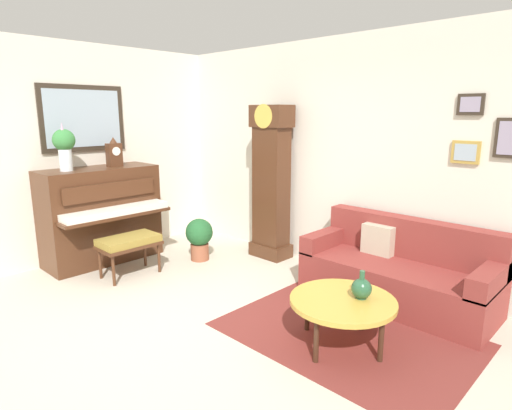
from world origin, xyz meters
TOP-DOWN VIEW (x-y plane):
  - ground_plane at (0.00, 0.00)m, footprint 6.40×6.00m
  - wall_left at (-2.60, 0.01)m, footprint 0.13×4.90m
  - wall_back at (0.01, 2.40)m, footprint 5.30×0.13m
  - area_rug at (1.14, 0.99)m, footprint 2.10×1.50m
  - piano at (-2.23, 0.44)m, footprint 0.87×1.44m
  - piano_bench at (-1.51, 0.40)m, footprint 0.42×0.70m
  - grandfather_clock at (-0.76, 2.10)m, footprint 0.52×0.34m
  - couch at (1.13, 1.97)m, footprint 1.90×0.80m
  - coffee_table at (1.20, 0.82)m, footprint 0.88×0.88m
  - mantel_clock at (-2.23, 0.67)m, footprint 0.13×0.18m
  - flower_vase at (-2.23, 0.04)m, footprint 0.26×0.26m
  - green_jug at (1.30, 0.93)m, footprint 0.17×0.17m
  - potted_plant at (-1.34, 1.33)m, footprint 0.36×0.36m

SIDE VIEW (x-z plane):
  - ground_plane at x=0.00m, z-range -0.10..0.00m
  - area_rug at x=1.14m, z-range 0.00..0.01m
  - couch at x=1.13m, z-range -0.11..0.73m
  - potted_plant at x=-1.34m, z-range 0.04..0.60m
  - coffee_table at x=1.20m, z-range 0.18..0.59m
  - piano_bench at x=-1.51m, z-range 0.17..0.65m
  - green_jug at x=1.30m, z-range 0.38..0.62m
  - piano at x=-2.23m, z-range 0.01..1.24m
  - grandfather_clock at x=-0.76m, z-range -0.05..1.98m
  - wall_back at x=0.01m, z-range 0.00..2.80m
  - mantel_clock at x=-2.23m, z-range 1.22..1.60m
  - wall_left at x=-2.60m, z-range 0.01..2.81m
  - flower_vase at x=-2.23m, z-range 1.26..1.84m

